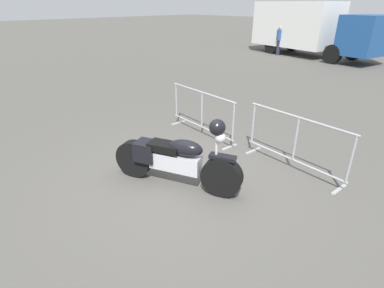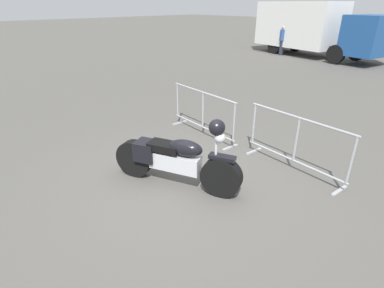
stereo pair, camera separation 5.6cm
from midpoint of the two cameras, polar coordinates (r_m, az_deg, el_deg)
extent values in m
plane|color=#54514C|center=(5.37, -2.04, -7.45)|extent=(120.00, 120.00, 0.00)
cylinder|color=black|center=(4.91, 5.92, -6.29)|extent=(0.70, 0.44, 0.68)
cylinder|color=black|center=(5.54, -10.58, -2.70)|extent=(0.70, 0.44, 0.68)
cube|color=silver|center=(5.12, -2.88, -3.40)|extent=(0.93, 0.58, 0.30)
ellipsoid|color=black|center=(4.91, -0.93, -0.77)|extent=(0.66, 0.48, 0.28)
cube|color=black|center=(5.08, -4.89, -0.45)|extent=(0.63, 0.49, 0.13)
cube|color=black|center=(5.31, -8.30, -1.23)|extent=(0.48, 0.46, 0.34)
cube|color=black|center=(4.73, 6.11, -2.55)|extent=(0.45, 0.30, 0.06)
cylinder|color=silver|center=(4.70, 4.95, -0.76)|extent=(0.06, 0.06, 0.48)
sphere|color=silver|center=(4.60, 5.67, 1.21)|extent=(0.17, 0.17, 0.17)
sphere|color=black|center=(4.55, 5.11, 3.15)|extent=(0.26, 0.26, 0.26)
cylinder|color=#9EA0A5|center=(6.94, 2.38, 9.80)|extent=(2.13, 0.28, 0.04)
cylinder|color=#9EA0A5|center=(7.21, 2.26, 3.28)|extent=(2.13, 0.28, 0.04)
cylinder|color=#9EA0A5|center=(7.83, -2.56, 8.37)|extent=(0.05, 0.05, 0.85)
cylinder|color=#9EA0A5|center=(7.06, 2.32, 6.47)|extent=(0.05, 0.05, 0.85)
cylinder|color=#9EA0A5|center=(6.37, 8.26, 4.08)|extent=(0.05, 0.05, 0.85)
cube|color=#9EA0A5|center=(7.97, -2.18, 4.06)|extent=(0.11, 0.44, 0.03)
cube|color=#9EA0A5|center=(6.66, 7.51, -0.64)|extent=(0.11, 0.44, 0.03)
cylinder|color=#9EA0A5|center=(5.68, 20.12, 4.66)|extent=(2.13, 0.28, 0.04)
cylinder|color=#9EA0A5|center=(6.01, 18.93, -2.93)|extent=(2.13, 0.28, 0.04)
cylinder|color=#9EA0A5|center=(6.37, 11.95, 3.78)|extent=(0.05, 0.05, 0.85)
cylinder|color=#9EA0A5|center=(5.83, 19.51, 0.76)|extent=(0.05, 0.05, 0.85)
cylinder|color=#9EA0A5|center=(5.43, 28.37, -2.80)|extent=(0.05, 0.05, 0.85)
cube|color=#9EA0A5|center=(6.57, 11.94, -1.35)|extent=(0.11, 0.44, 0.03)
cube|color=#9EA0A5|center=(5.73, 26.50, -7.96)|extent=(0.11, 0.44, 0.03)
cube|color=white|center=(20.44, 19.83, 20.66)|extent=(5.37, 3.31, 2.50)
cube|color=#1E4C8C|center=(18.07, 30.65, 17.35)|extent=(2.22, 2.52, 1.90)
cylinder|color=black|center=(19.46, 29.02, 15.16)|extent=(1.00, 0.48, 0.96)
cylinder|color=black|center=(17.81, 25.78, 15.11)|extent=(1.00, 0.48, 0.96)
cylinder|color=black|center=(21.83, 19.22, 17.63)|extent=(1.00, 0.48, 0.96)
cylinder|color=black|center=(20.38, 15.58, 17.62)|extent=(1.00, 0.48, 0.96)
cube|color=white|center=(30.94, 15.77, 20.13)|extent=(1.98, 4.18, 0.66)
cube|color=#1E232B|center=(30.78, 15.77, 21.18)|extent=(1.68, 2.19, 0.47)
cylinder|color=black|center=(32.43, 15.62, 19.86)|extent=(0.26, 0.62, 0.60)
cylinder|color=black|center=(31.85, 17.98, 19.50)|extent=(0.26, 0.62, 0.60)
cylinder|color=black|center=(30.12, 13.29, 19.74)|extent=(0.26, 0.62, 0.60)
cylinder|color=black|center=(29.50, 15.79, 19.38)|extent=(0.26, 0.62, 0.60)
cube|color=#284799|center=(29.58, 21.03, 19.38)|extent=(2.20, 4.65, 0.73)
cube|color=#1E232B|center=(29.39, 21.11, 20.59)|extent=(1.87, 2.44, 0.52)
cylinder|color=black|center=(31.22, 20.58, 19.11)|extent=(0.28, 0.69, 0.67)
cylinder|color=black|center=(30.70, 23.37, 18.60)|extent=(0.28, 0.69, 0.67)
cylinder|color=black|center=(28.56, 18.31, 18.98)|extent=(0.28, 0.69, 0.67)
cylinder|color=black|center=(27.99, 21.33, 18.45)|extent=(0.28, 0.69, 0.67)
cube|color=maroon|center=(28.46, 26.63, 18.13)|extent=(1.95, 4.12, 0.65)
cube|color=#1E232B|center=(28.29, 26.78, 19.23)|extent=(1.66, 2.16, 0.47)
cylinder|color=black|center=(29.90, 25.94, 17.95)|extent=(0.25, 0.61, 0.60)
cylinder|color=black|center=(29.55, 28.55, 17.40)|extent=(0.25, 0.61, 0.60)
cylinder|color=black|center=(27.45, 24.33, 17.79)|extent=(0.25, 0.61, 0.60)
cylinder|color=black|center=(27.07, 27.16, 17.19)|extent=(0.25, 0.61, 0.60)
cube|color=#236B38|center=(27.92, 32.76, 16.79)|extent=(2.00, 4.24, 0.67)
cylinder|color=black|center=(29.36, 31.73, 16.71)|extent=(0.26, 0.63, 0.61)
cylinder|color=black|center=(26.78, 30.59, 16.45)|extent=(0.26, 0.63, 0.61)
cylinder|color=#262838|center=(19.85, 16.72, 17.14)|extent=(0.32, 0.32, 0.85)
cylinder|color=#2D4C8C|center=(19.77, 17.00, 19.24)|extent=(0.45, 0.45, 0.62)
sphere|color=tan|center=(19.74, 17.16, 20.45)|extent=(0.22, 0.22, 0.22)
camera|label=1|loc=(0.03, -89.70, 0.14)|focal=28.00mm
camera|label=2|loc=(0.03, 90.30, -0.14)|focal=28.00mm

